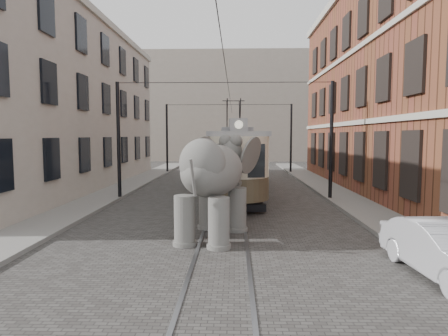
{
  "coord_description": "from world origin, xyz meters",
  "views": [
    {
      "loc": [
        0.37,
        -13.54,
        3.31
      ],
      "look_at": [
        -0.05,
        0.64,
        2.1
      ],
      "focal_mm": 30.87,
      "sensor_mm": 36.0,
      "label": 1
    }
  ],
  "objects": [
    {
      "name": "ground",
      "position": [
        0.0,
        0.0,
        0.0
      ],
      "size": [
        120.0,
        120.0,
        0.0
      ],
      "primitive_type": "plane",
      "color": "#44423F"
    },
    {
      "name": "tram_rails",
      "position": [
        0.0,
        0.0,
        0.01
      ],
      "size": [
        1.54,
        80.0,
        0.02
      ],
      "primitive_type": null,
      "color": "slate",
      "rests_on": "ground"
    },
    {
      "name": "sidewalk_right",
      "position": [
        6.0,
        0.0,
        0.07
      ],
      "size": [
        2.0,
        60.0,
        0.15
      ],
      "primitive_type": "cube",
      "color": "slate",
      "rests_on": "ground"
    },
    {
      "name": "sidewalk_left",
      "position": [
        -6.5,
        0.0,
        0.07
      ],
      "size": [
        2.0,
        60.0,
        0.15
      ],
      "primitive_type": "cube",
      "color": "slate",
      "rests_on": "ground"
    },
    {
      "name": "brick_building",
      "position": [
        11.0,
        9.0,
        6.0
      ],
      "size": [
        8.0,
        26.0,
        12.0
      ],
      "primitive_type": "cube",
      "color": "brown",
      "rests_on": "ground"
    },
    {
      "name": "stucco_building",
      "position": [
        -11.0,
        10.0,
        5.0
      ],
      "size": [
        7.0,
        24.0,
        10.0
      ],
      "primitive_type": "cube",
      "color": "#A09384",
      "rests_on": "ground"
    },
    {
      "name": "distant_block",
      "position": [
        0.0,
        40.0,
        7.0
      ],
      "size": [
        28.0,
        10.0,
        14.0
      ],
      "primitive_type": "cube",
      "color": "#A09384",
      "rests_on": "ground"
    },
    {
      "name": "catenary",
      "position": [
        -0.2,
        5.0,
        3.0
      ],
      "size": [
        11.0,
        30.2,
        6.0
      ],
      "primitive_type": null,
      "color": "black",
      "rests_on": "ground"
    },
    {
      "name": "tram",
      "position": [
        0.26,
        9.03,
        2.68
      ],
      "size": [
        3.3,
        13.59,
        5.36
      ],
      "primitive_type": null,
      "rotation": [
        0.0,
        0.0,
        0.04
      ],
      "color": "beige",
      "rests_on": "ground"
    },
    {
      "name": "elephant",
      "position": [
        -0.35,
        -1.32,
        1.69
      ],
      "size": [
        4.35,
        6.1,
        3.37
      ],
      "primitive_type": null,
      "rotation": [
        0.0,
        0.0,
        -0.26
      ],
      "color": "#5D5A56",
      "rests_on": "ground"
    },
    {
      "name": "parked_car",
      "position": [
        5.26,
        -4.7,
        0.65
      ],
      "size": [
        1.7,
        4.06,
        1.31
      ],
      "primitive_type": "imported",
      "rotation": [
        0.0,
        0.0,
        0.08
      ],
      "color": "#A7A6AB",
      "rests_on": "ground"
    }
  ]
}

